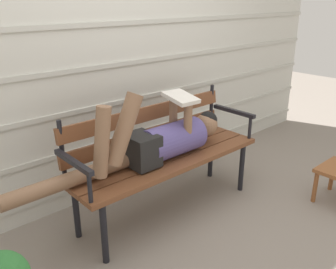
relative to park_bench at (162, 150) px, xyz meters
name	(u,v)px	position (x,y,z in m)	size (l,w,h in m)	color
ground_plane	(184,220)	(0.00, -0.25, -0.51)	(12.00, 12.00, 0.00)	gray
house_siding	(117,44)	(0.00, 0.54, 0.75)	(5.48, 0.08, 2.52)	beige
park_bench	(162,150)	(0.00, 0.00, 0.00)	(1.60, 0.48, 0.88)	brown
reclining_person	(158,140)	(-0.10, -0.07, 0.12)	(1.73, 0.26, 0.58)	#514784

